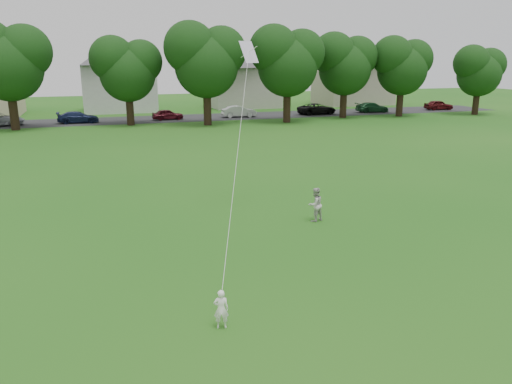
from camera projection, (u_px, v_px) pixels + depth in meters
name	position (u px, v px, depth m)	size (l,w,h in m)	color
ground	(224.00, 294.00, 13.93)	(160.00, 160.00, 0.00)	#1B5914
street	(126.00, 120.00, 52.53)	(90.00, 7.00, 0.01)	#2D2D30
toddler	(221.00, 309.00, 12.04)	(0.37, 0.24, 1.01)	white
older_boy	(315.00, 205.00, 19.95)	(0.67, 0.52, 1.38)	beige
kite	(238.00, 144.00, 16.14)	(2.35, 5.20, 11.78)	white
tree_row	(146.00, 60.00, 46.33)	(81.65, 8.29, 10.00)	black
parked_cars	(176.00, 114.00, 52.98)	(70.86, 2.75, 1.28)	black
house_row	(108.00, 69.00, 60.08)	(77.97, 14.24, 10.14)	silver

